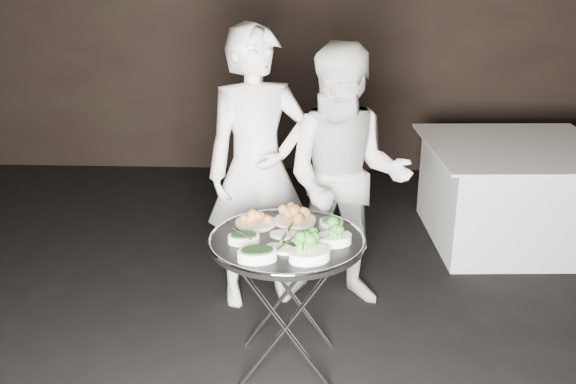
{
  "coord_description": "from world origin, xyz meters",
  "views": [
    {
      "loc": [
        0.34,
        -2.81,
        2.09
      ],
      "look_at": [
        0.21,
        0.25,
        0.95
      ],
      "focal_mm": 40.0,
      "sensor_mm": 36.0,
      "label": 1
    }
  ],
  "objects_px": {
    "waiter_right": "(346,180)",
    "dining_table": "(512,193)",
    "waiter_left": "(258,170)",
    "tray_stand": "(287,299)",
    "serving_tray": "(287,241)"
  },
  "relations": [
    {
      "from": "waiter_right",
      "to": "dining_table",
      "type": "height_order",
      "value": "waiter_right"
    },
    {
      "from": "waiter_left",
      "to": "dining_table",
      "type": "height_order",
      "value": "waiter_left"
    },
    {
      "from": "waiter_left",
      "to": "tray_stand",
      "type": "bearing_deg",
      "value": -93.9
    },
    {
      "from": "tray_stand",
      "to": "serving_tray",
      "type": "relative_size",
      "value": 0.94
    },
    {
      "from": "tray_stand",
      "to": "waiter_right",
      "type": "bearing_deg",
      "value": 66.64
    },
    {
      "from": "waiter_left",
      "to": "waiter_right",
      "type": "xyz_separation_m",
      "value": [
        0.53,
        -0.01,
        -0.05
      ]
    },
    {
      "from": "tray_stand",
      "to": "waiter_right",
      "type": "relative_size",
      "value": 0.45
    },
    {
      "from": "tray_stand",
      "to": "waiter_right",
      "type": "distance_m",
      "value": 0.9
    },
    {
      "from": "dining_table",
      "to": "waiter_left",
      "type": "bearing_deg",
      "value": -152.17
    },
    {
      "from": "waiter_right",
      "to": "dining_table",
      "type": "bearing_deg",
      "value": 42.29
    },
    {
      "from": "tray_stand",
      "to": "serving_tray",
      "type": "bearing_deg",
      "value": 90.0
    },
    {
      "from": "waiter_left",
      "to": "waiter_right",
      "type": "distance_m",
      "value": 0.53
    },
    {
      "from": "tray_stand",
      "to": "serving_tray",
      "type": "xyz_separation_m",
      "value": [
        0.0,
        0.0,
        0.33
      ]
    },
    {
      "from": "serving_tray",
      "to": "waiter_left",
      "type": "xyz_separation_m",
      "value": [
        -0.21,
        0.75,
        0.12
      ]
    },
    {
      "from": "dining_table",
      "to": "tray_stand",
      "type": "bearing_deg",
      "value": -133.55
    }
  ]
}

